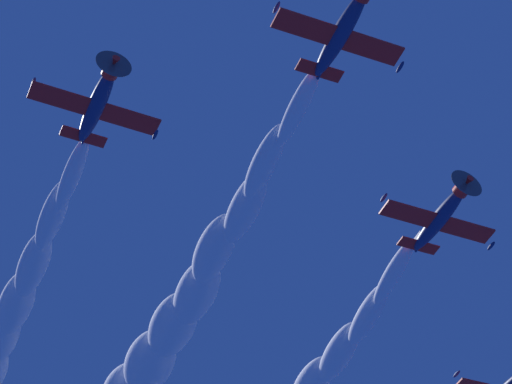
{
  "coord_description": "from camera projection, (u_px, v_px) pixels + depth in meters",
  "views": [
    {
      "loc": [
        -29.35,
        11.3,
        1.97
      ],
      "look_at": [
        17.88,
        10.04,
        67.59
      ],
      "focal_mm": 74.57,
      "sensor_mm": 36.0,
      "label": 1
    }
  ],
  "objects": [
    {
      "name": "airplane_right_wingman",
      "position": [
        98.0,
        102.0,
        75.67
      ],
      "size": [
        8.54,
        9.43,
        3.73
      ],
      "color": "navy"
    },
    {
      "name": "airplane_lead",
      "position": [
        342.0,
        30.0,
        71.58
      ],
      "size": [
        8.54,
        9.38,
        3.34
      ],
      "color": "navy"
    },
    {
      "name": "airplane_left_wingman",
      "position": [
        441.0,
        216.0,
        81.25
      ],
      "size": [
        8.55,
        9.41,
        3.62
      ],
      "color": "navy"
    },
    {
      "name": "smoke_trail_lead",
      "position": [
        156.0,
        354.0,
        94.52
      ],
      "size": [
        47.02,
        21.25,
        8.36
      ],
      "color": "white"
    }
  ]
}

